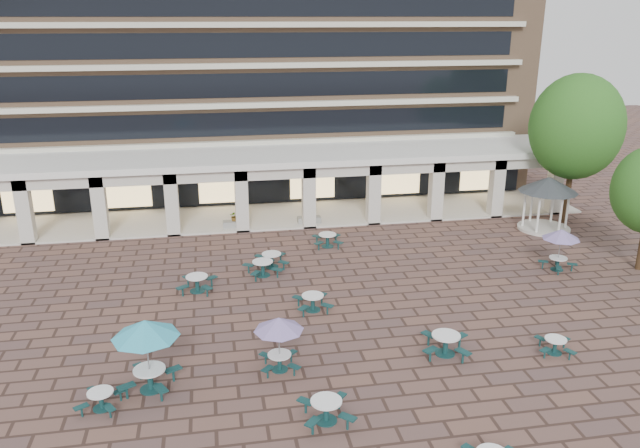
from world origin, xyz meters
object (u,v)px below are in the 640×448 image
at_px(planter_left, 235,222).
at_px(planter_right, 309,217).
at_px(picnic_table_1, 101,398).
at_px(gazebo, 548,190).

distance_m(planter_left, planter_right, 4.79).
bearing_deg(picnic_table_1, gazebo, 44.42).
bearing_deg(gazebo, picnic_table_1, -148.93).
distance_m(gazebo, planter_left, 19.72).
relative_size(picnic_table_1, planter_right, 1.15).
xyz_separation_m(gazebo, planter_left, (-19.28, 3.59, -2.12)).
xyz_separation_m(picnic_table_1, planter_right, (10.23, 18.49, 0.07)).
xyz_separation_m(gazebo, planter_right, (-14.49, 3.59, -2.07)).
height_order(gazebo, planter_right, gazebo).
height_order(picnic_table_1, gazebo, gazebo).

